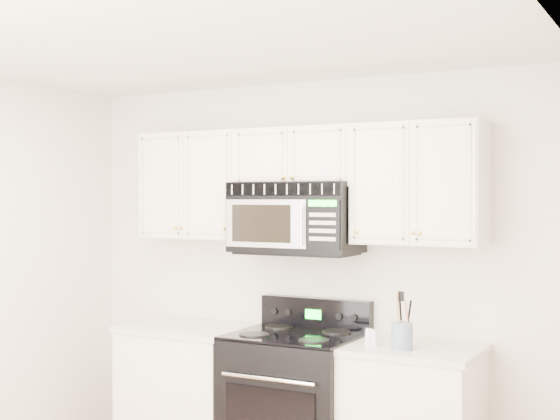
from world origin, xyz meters
The scene contains 8 objects.
room centered at (0.00, 0.00, 1.30)m, with size 3.51×3.51×2.61m.
base_cabinet_left centered at (-0.80, 1.44, 0.43)m, with size 0.86×0.65×0.92m.
range centered at (0.06, 1.41, 0.48)m, with size 0.80×0.73×1.13m.
upper_cabinets centered at (0.00, 1.58, 1.93)m, with size 2.44×0.37×0.75m.
microwave centered at (-0.01, 1.54, 1.68)m, with size 0.84×0.47×0.46m.
utensil_crock centered at (0.81, 1.31, 1.01)m, with size 0.13×0.13×0.33m.
shaker_salt centered at (0.59, 1.33, 0.97)m, with size 0.04×0.04×0.11m.
shaker_pepper centered at (0.62, 1.33, 0.97)m, with size 0.04×0.04×0.10m.
Camera 1 is at (2.33, -3.03, 1.81)m, focal length 50.00 mm.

